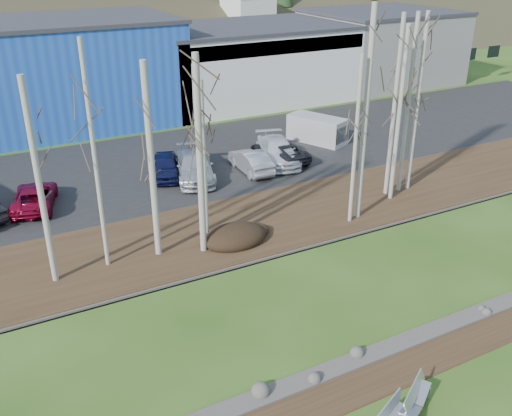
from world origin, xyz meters
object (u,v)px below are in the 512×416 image
car_2 (34,197)px  car_7 (277,151)px  bench_damaged (415,400)px  car_3 (194,166)px  van_white (319,130)px  car_6 (279,151)px  car_4 (166,166)px  car_5 (251,161)px

car_2 → car_7: size_ratio=0.85×
bench_damaged → car_3: size_ratio=0.35×
car_2 → van_white: size_ratio=0.98×
bench_damaged → car_6: size_ratio=0.38×
car_2 → van_white: bearing=-158.0°
car_2 → car_4: 8.12m
car_4 → bench_damaged: bearing=-70.3°
bench_damaged → car_7: 22.77m
car_4 → car_5: 5.47m
bench_damaged → car_3: 21.50m
car_5 → car_7: 2.47m
car_4 → car_5: (5.20, -1.69, -0.00)m
car_6 → car_7: 0.29m
car_2 → car_5: car_5 is taller
car_2 → car_4: size_ratio=1.12×
bench_damaged → car_2: 23.16m
car_5 → car_6: (2.60, 0.82, -0.02)m
bench_damaged → car_2: bearing=79.7°
van_white → car_3: bearing=168.8°
bench_damaged → car_5: size_ratio=0.45×
car_4 → van_white: (12.44, 1.20, 0.25)m
car_7 → bench_damaged: bearing=-93.6°
car_3 → car_6: size_ratio=1.11×
car_6 → van_white: 5.09m
bench_damaged → car_2: car_2 is taller
car_2 → car_3: size_ratio=0.84×
car_5 → car_3: bearing=-6.5°
bench_damaged → car_3: (1.36, 21.45, 0.52)m
car_4 → car_6: car_4 is taller
car_3 → car_7: bearing=17.7°
car_2 → car_7: (15.64, -0.13, 0.15)m
car_2 → car_7: bearing=-164.3°
car_2 → van_white: (20.50, 2.09, 0.31)m
bench_damaged → car_7: car_7 is taller
car_6 → car_4: bearing=-9.6°
car_5 → car_6: 2.72m
bench_damaged → car_5: 21.46m
car_2 → car_5: bearing=-167.3°
bench_damaged → car_7: (7.42, 21.52, 0.51)m
car_5 → car_7: car_7 is taller
car_2 → car_6: bearing=-163.8°
car_2 → car_4: bearing=-157.6°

